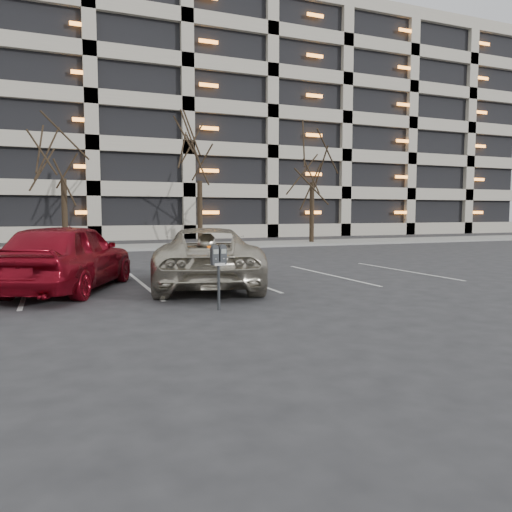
% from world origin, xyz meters
% --- Properties ---
extents(ground, '(140.00, 140.00, 0.00)m').
position_xyz_m(ground, '(0.00, 0.00, 0.00)').
color(ground, '#28282B').
rests_on(ground, ground).
extents(sidewalk, '(80.00, 4.00, 0.12)m').
position_xyz_m(sidewalk, '(0.00, 16.00, 0.06)').
color(sidewalk, gray).
rests_on(sidewalk, ground).
extents(stall_lines, '(16.90, 5.20, 0.00)m').
position_xyz_m(stall_lines, '(-1.40, 2.30, 0.01)').
color(stall_lines, silver).
rests_on(stall_lines, ground).
extents(parking_garage, '(52.00, 20.00, 19.00)m').
position_xyz_m(parking_garage, '(12.00, 33.84, 9.26)').
color(parking_garage, black).
rests_on(parking_garage, ground).
extents(tree_b, '(3.50, 3.50, 7.96)m').
position_xyz_m(tree_b, '(-3.00, 16.00, 5.75)').
color(tree_b, black).
rests_on(tree_b, ground).
extents(tree_c, '(3.55, 3.55, 8.06)m').
position_xyz_m(tree_c, '(4.00, 16.00, 5.83)').
color(tree_c, black).
rests_on(tree_c, ground).
extents(tree_d, '(3.62, 3.62, 8.22)m').
position_xyz_m(tree_d, '(11.00, 16.00, 5.94)').
color(tree_d, black).
rests_on(tree_d, ground).
extents(parking_meter, '(0.34, 0.17, 1.25)m').
position_xyz_m(parking_meter, '(-0.60, -1.64, 0.96)').
color(parking_meter, black).
rests_on(parking_meter, ground).
extents(suv_silver, '(3.78, 5.89, 1.52)m').
position_xyz_m(suv_silver, '(0.10, 1.56, 0.76)').
color(suv_silver, '#BBB29F').
rests_on(suv_silver, ground).
extents(car_red, '(3.83, 5.31, 1.68)m').
position_xyz_m(car_red, '(-3.26, 1.99, 0.84)').
color(car_red, maroon).
rests_on(car_red, ground).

